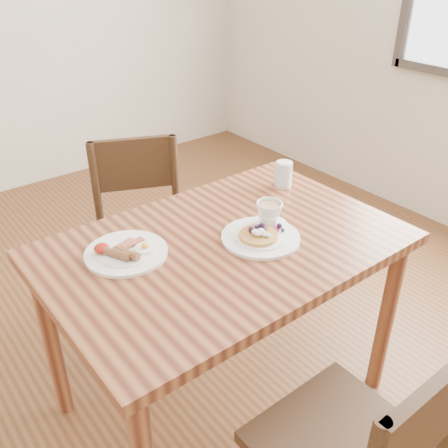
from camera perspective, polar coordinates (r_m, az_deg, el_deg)
name	(u,v)px	position (r m, az deg, el deg)	size (l,w,h in m)	color
ground	(224,394)	(2.19, 0.00, -18.88)	(5.00, 5.00, 0.00)	#532F17
dining_table	(224,266)	(1.75, 0.00, -4.79)	(1.20, 0.80, 0.75)	brown
chair_far	(142,230)	(2.29, -9.35, -0.65)	(0.56, 0.56, 0.88)	#392014
pancake_plate	(261,235)	(1.71, 4.27, -1.22)	(0.27, 0.27, 0.06)	white
breakfast_plate	(125,252)	(1.65, -11.24, -3.16)	(0.27, 0.27, 0.04)	white
teacup_saucer	(269,215)	(1.77, 5.17, 1.01)	(0.14, 0.14, 0.10)	white
water_glass	(284,174)	(2.06, 6.82, 5.67)	(0.07, 0.07, 0.10)	silver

